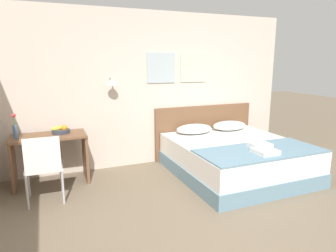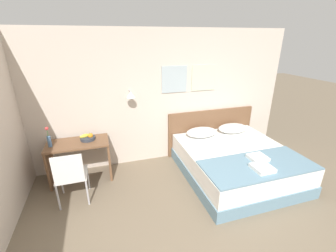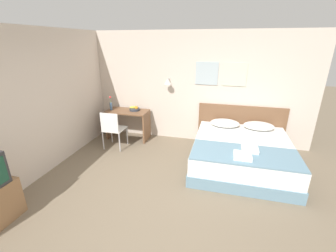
{
  "view_description": "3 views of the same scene",
  "coord_description": "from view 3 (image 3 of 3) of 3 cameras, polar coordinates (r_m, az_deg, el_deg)",
  "views": [
    {
      "loc": [
        -1.57,
        -2.18,
        1.82
      ],
      "look_at": [
        0.01,
        1.64,
        0.92
      ],
      "focal_mm": 32.0,
      "sensor_mm": 36.0,
      "label": 1
    },
    {
      "loc": [
        -1.09,
        -1.45,
        2.48
      ],
      "look_at": [
        -0.05,
        1.91,
        1.08
      ],
      "focal_mm": 24.0,
      "sensor_mm": 36.0,
      "label": 2
    },
    {
      "loc": [
        0.8,
        -2.59,
        2.4
      ],
      "look_at": [
        -0.28,
        1.61,
        0.76
      ],
      "focal_mm": 24.0,
      "sensor_mm": 36.0,
      "label": 3
    }
  ],
  "objects": [
    {
      "name": "ground_plane",
      "position": [
        3.62,
        -2.18,
        -20.76
      ],
      "size": [
        24.0,
        24.0,
        0.0
      ],
      "primitive_type": "plane",
      "color": "#756651"
    },
    {
      "name": "wall_back",
      "position": [
        5.56,
        6.05,
        9.52
      ],
      "size": [
        5.65,
        0.31,
        2.65
      ],
      "color": "beige",
      "rests_on": "ground_plane"
    },
    {
      "name": "wall_left",
      "position": [
        4.24,
        -36.79,
        1.81
      ],
      "size": [
        0.06,
        5.78,
        2.65
      ],
      "color": "beige",
      "rests_on": "ground_plane"
    },
    {
      "name": "bed",
      "position": [
        4.8,
        18.09,
        -6.69
      ],
      "size": [
        1.89,
        2.05,
        0.55
      ],
      "color": "#66899E",
      "rests_on": "ground_plane"
    },
    {
      "name": "headboard",
      "position": [
        5.69,
        17.88,
        0.1
      ],
      "size": [
        2.01,
        0.06,
        0.99
      ],
      "color": "brown",
      "rests_on": "ground_plane"
    },
    {
      "name": "pillow_left",
      "position": [
        5.34,
        14.22,
        0.72
      ],
      "size": [
        0.66,
        0.44,
        0.16
      ],
      "color": "white",
      "rests_on": "bed"
    },
    {
      "name": "pillow_right",
      "position": [
        5.4,
        22.06,
        0.02
      ],
      "size": [
        0.66,
        0.44,
        0.16
      ],
      "color": "white",
      "rests_on": "bed"
    },
    {
      "name": "throw_blanket",
      "position": [
        4.15,
        18.89,
        -6.83
      ],
      "size": [
        1.84,
        0.82,
        0.02
      ],
      "color": "#66899E",
      "rests_on": "bed"
    },
    {
      "name": "folded_towel_near_foot",
      "position": [
        4.27,
        20.05,
        -5.55
      ],
      "size": [
        0.29,
        0.27,
        0.06
      ],
      "color": "white",
      "rests_on": "throw_blanket"
    },
    {
      "name": "folded_towel_mid_bed",
      "position": [
        4.0,
        18.41,
        -7.17
      ],
      "size": [
        0.29,
        0.3,
        0.06
      ],
      "color": "white",
      "rests_on": "throw_blanket"
    },
    {
      "name": "desk",
      "position": [
        5.86,
        -10.13,
        1.63
      ],
      "size": [
        1.05,
        0.54,
        0.75
      ],
      "color": "brown",
      "rests_on": "ground_plane"
    },
    {
      "name": "desk_chair",
      "position": [
        5.34,
        -13.97,
        -0.33
      ],
      "size": [
        0.46,
        0.46,
        0.91
      ],
      "color": "white",
      "rests_on": "ground_plane"
    },
    {
      "name": "fruit_bowl",
      "position": [
        5.76,
        -8.46,
        4.32
      ],
      "size": [
        0.27,
        0.26,
        0.12
      ],
      "color": "#333842",
      "rests_on": "desk"
    },
    {
      "name": "flower_vase",
      "position": [
        5.9,
        -14.31,
        5.32
      ],
      "size": [
        0.06,
        0.06,
        0.36
      ],
      "color": "#4C7099",
      "rests_on": "desk"
    }
  ]
}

